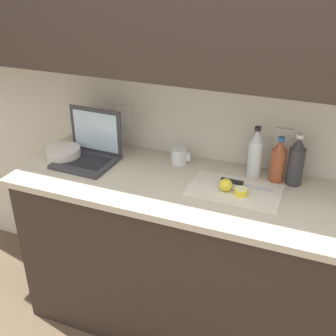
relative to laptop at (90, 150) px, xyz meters
The scene contains 13 objects.
ground_plane 1.29m from the laptop, ahead, with size 12.00×12.00×0.00m, color brown.
wall_back 1.01m from the laptop, 12.85° to the left, with size 5.20×0.38×2.60m.
counter_unit 0.99m from the laptop, ahead, with size 2.25×0.63×0.93m.
laptop is the anchor object (origin of this frame).
cutting_board 0.82m from the laptop, ahead, with size 0.44×0.26×0.01m, color silver.
knife 0.82m from the laptop, ahead, with size 0.26×0.04×0.02m.
lemon_half_cut 0.86m from the laptop, ahead, with size 0.06×0.06×0.03m.
lemon_whole_beside 0.78m from the laptop, ahead, with size 0.06×0.06×0.06m.
bottle_green_soda 1.08m from the laptop, ahead, with size 0.08×0.08×0.26m.
bottle_oil_tall 0.99m from the laptop, ahead, with size 0.07×0.07×0.23m.
bottle_water_clear 0.88m from the laptop, ahead, with size 0.07×0.07×0.27m.
measuring_cup 0.49m from the laptop, 17.59° to the left, with size 0.11×0.09×0.09m.
bowl_white 0.15m from the laptop, 163.79° to the right, with size 0.19×0.19×0.07m.
Camera 1 is at (0.35, -1.71, 1.96)m, focal length 45.00 mm.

